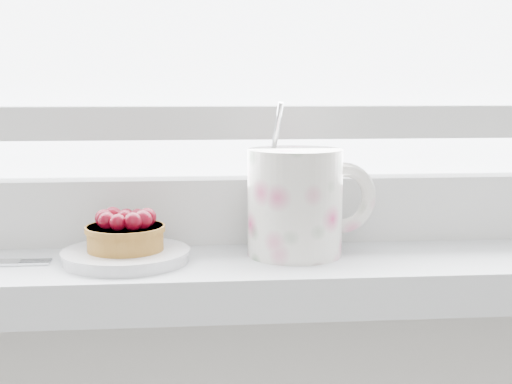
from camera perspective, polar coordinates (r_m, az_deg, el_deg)
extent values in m
cube|color=silver|center=(0.73, -3.79, -6.58)|extent=(1.60, 0.20, 0.04)
cube|color=silver|center=(0.79, -3.97, -1.37)|extent=(1.30, 0.05, 0.07)
cube|color=silver|center=(0.77, -4.04, 5.57)|extent=(1.30, 0.04, 0.04)
cylinder|color=silver|center=(0.70, -10.37, -5.06)|extent=(0.12, 0.12, 0.01)
cylinder|color=brown|center=(0.70, -10.41, -3.63)|extent=(0.07, 0.07, 0.02)
cylinder|color=brown|center=(0.70, -10.43, -2.90)|extent=(0.08, 0.08, 0.01)
sphere|color=#48010C|center=(0.70, -10.45, -2.10)|extent=(0.02, 0.02, 0.02)
sphere|color=#48010C|center=(0.70, -8.70, -2.00)|extent=(0.02, 0.02, 0.02)
sphere|color=#48010C|center=(0.71, -9.44, -1.92)|extent=(0.02, 0.02, 0.02)
sphere|color=#48010C|center=(0.71, -10.32, -1.89)|extent=(0.01, 0.01, 0.01)
sphere|color=#48010C|center=(0.71, -11.39, -1.89)|extent=(0.02, 0.02, 0.02)
sphere|color=#48010C|center=(0.70, -12.08, -2.07)|extent=(0.02, 0.02, 0.02)
sphere|color=#48010C|center=(0.69, -11.85, -2.27)|extent=(0.02, 0.02, 0.02)
sphere|color=#48010C|center=(0.68, -11.00, -2.41)|extent=(0.02, 0.02, 0.02)
sphere|color=#48010C|center=(0.68, -9.81, -2.35)|extent=(0.02, 0.02, 0.02)
sphere|color=#48010C|center=(0.68, -9.05, -2.22)|extent=(0.02, 0.02, 0.02)
cylinder|color=silver|center=(0.71, 3.12, -0.84)|extent=(0.11, 0.11, 0.11)
cylinder|color=black|center=(0.71, 3.15, 3.08)|extent=(0.08, 0.08, 0.01)
torus|color=silver|center=(0.73, 6.95, -0.49)|extent=(0.07, 0.03, 0.07)
cylinder|color=silver|center=(0.72, 1.60, 4.63)|extent=(0.01, 0.03, 0.07)
cube|color=silver|center=(0.73, -19.37, -5.34)|extent=(0.03, 0.02, 0.00)
cube|color=silver|center=(0.71, -17.45, -5.52)|extent=(0.03, 0.00, 0.00)
cube|color=silver|center=(0.72, -17.35, -5.42)|extent=(0.03, 0.00, 0.00)
cube|color=silver|center=(0.72, -17.25, -5.31)|extent=(0.03, 0.00, 0.00)
cube|color=silver|center=(0.73, -17.16, -5.20)|extent=(0.03, 0.00, 0.00)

